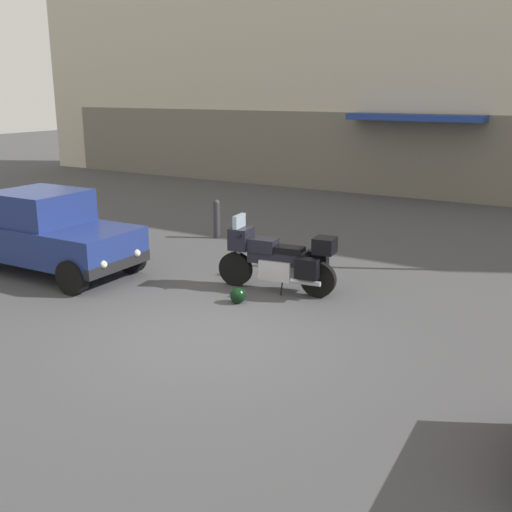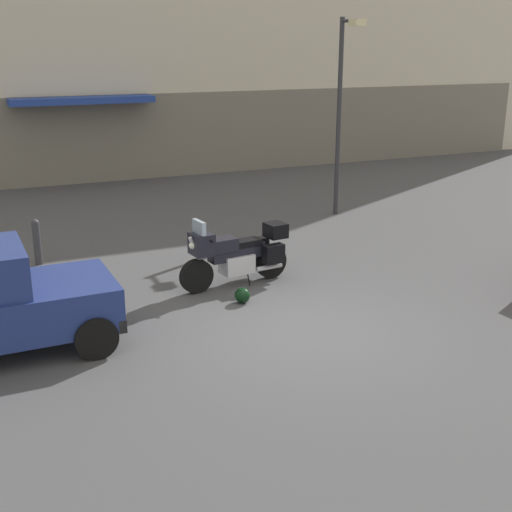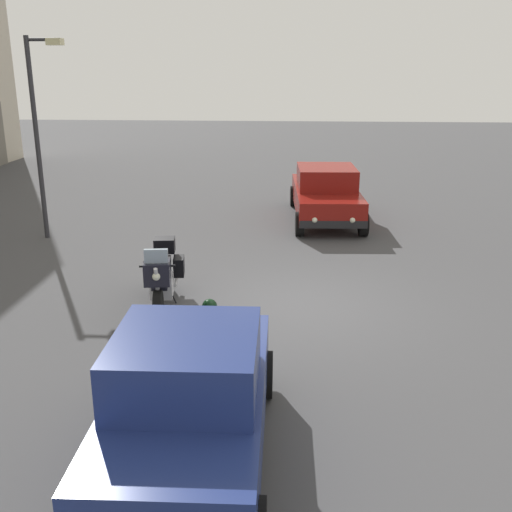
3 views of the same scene
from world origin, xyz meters
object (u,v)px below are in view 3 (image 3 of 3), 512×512
(motorcycle, at_px, (162,275))
(streetlamp_curbside, at_px, (40,120))
(helmet, at_px, (210,306))
(car_sedan_far, at_px, (326,193))
(car_hatchback_near, at_px, (189,399))

(motorcycle, height_order, streetlamp_curbside, streetlamp_curbside)
(helmet, distance_m, car_sedan_far, 7.65)
(motorcycle, distance_m, car_sedan_far, 7.71)
(car_hatchback_near, bearing_deg, helmet, 4.11)
(motorcycle, bearing_deg, helmet, 65.75)
(car_hatchback_near, height_order, streetlamp_curbside, streetlamp_curbside)
(motorcycle, bearing_deg, car_hatchback_near, 8.53)
(car_sedan_far, xyz_separation_m, streetlamp_curbside, (-2.44, 7.24, 2.25))
(motorcycle, relative_size, car_hatchback_near, 0.58)
(helmet, xyz_separation_m, car_sedan_far, (7.24, -2.38, 0.64))
(helmet, bearing_deg, streetlamp_curbside, 45.37)
(streetlamp_curbside, bearing_deg, motorcycle, -138.94)
(car_sedan_far, bearing_deg, car_hatchback_near, -12.68)
(motorcycle, height_order, helmet, motorcycle)
(car_sedan_far, bearing_deg, helmet, -21.16)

